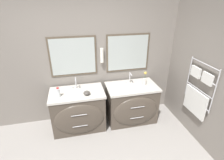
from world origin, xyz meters
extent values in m
cube|color=gray|center=(0.00, 1.71, 1.30)|extent=(5.70, 0.06, 2.60)
cube|color=brown|center=(-0.04, 1.67, 1.39)|extent=(0.90, 0.02, 0.78)
cube|color=#B2BCBA|center=(-0.04, 1.66, 1.39)|extent=(0.83, 0.01, 0.71)
cube|color=brown|center=(1.05, 1.67, 1.39)|extent=(0.90, 0.02, 0.78)
cube|color=#B2BCBA|center=(1.05, 1.66, 1.39)|extent=(0.83, 0.01, 0.71)
cylinder|color=white|center=(0.51, 1.63, 1.39)|extent=(0.07, 0.07, 0.29)
cube|color=silver|center=(0.51, 1.67, 1.39)|extent=(0.05, 0.02, 0.08)
cube|color=gray|center=(2.08, 0.76, 1.30)|extent=(0.06, 3.52, 2.60)
cylinder|color=silver|center=(2.02, 0.30, 1.09)|extent=(0.02, 0.02, 0.77)
cylinder|color=silver|center=(2.02, 0.94, 1.09)|extent=(0.02, 0.02, 0.77)
cylinder|color=silver|center=(2.02, 0.62, 1.44)|extent=(0.02, 0.64, 0.02)
cylinder|color=silver|center=(2.02, 0.62, 1.21)|extent=(0.02, 0.64, 0.02)
cylinder|color=silver|center=(2.02, 0.62, 0.97)|extent=(0.02, 0.64, 0.02)
cylinder|color=silver|center=(2.02, 0.62, 0.74)|extent=(0.02, 0.64, 0.02)
cube|color=white|center=(2.00, 0.62, 0.72)|extent=(0.04, 0.54, 0.45)
cube|color=white|center=(2.00, 0.48, 1.25)|extent=(0.04, 0.22, 0.18)
cube|color=white|center=(2.00, 0.76, 1.25)|extent=(0.04, 0.22, 0.18)
cube|color=#4C4238|center=(-0.04, 1.33, 0.38)|extent=(0.99, 0.59, 0.76)
ellipsoid|color=#4C4238|center=(-0.04, 1.03, 0.38)|extent=(0.91, 0.13, 0.64)
cube|color=beige|center=(-0.04, 1.33, 0.78)|extent=(1.02, 0.62, 0.04)
ellipsoid|color=white|center=(-0.04, 1.30, 0.76)|extent=(0.43, 0.38, 0.08)
cylinder|color=silver|center=(-0.04, 0.96, 0.53)|extent=(0.27, 0.01, 0.01)
cylinder|color=silver|center=(-0.04, 0.96, 0.29)|extent=(0.27, 0.01, 0.01)
cube|color=#4C4238|center=(1.05, 1.33, 0.38)|extent=(0.99, 0.59, 0.76)
ellipsoid|color=#4C4238|center=(1.05, 1.03, 0.38)|extent=(0.91, 0.13, 0.64)
cube|color=beige|center=(1.05, 1.33, 0.78)|extent=(1.02, 0.62, 0.04)
ellipsoid|color=white|center=(1.05, 1.30, 0.76)|extent=(0.43, 0.38, 0.08)
cylinder|color=silver|center=(1.05, 0.96, 0.53)|extent=(0.27, 0.01, 0.01)
cylinder|color=silver|center=(1.05, 0.96, 0.29)|extent=(0.27, 0.01, 0.01)
cylinder|color=silver|center=(-0.04, 1.49, 0.91)|extent=(0.02, 0.02, 0.22)
cylinder|color=silver|center=(-0.04, 1.43, 1.01)|extent=(0.02, 0.12, 0.02)
cylinder|color=silver|center=(-0.11, 1.49, 0.82)|extent=(0.03, 0.03, 0.04)
cylinder|color=silver|center=(0.03, 1.49, 0.82)|extent=(0.03, 0.03, 0.04)
cylinder|color=silver|center=(1.05, 1.49, 0.91)|extent=(0.02, 0.02, 0.22)
cylinder|color=silver|center=(1.05, 1.43, 1.01)|extent=(0.02, 0.12, 0.02)
cylinder|color=silver|center=(0.98, 1.49, 0.82)|extent=(0.03, 0.03, 0.04)
cylinder|color=silver|center=(1.12, 1.49, 0.82)|extent=(0.03, 0.03, 0.04)
cylinder|color=silver|center=(-0.36, 1.22, 0.88)|extent=(0.07, 0.07, 0.16)
cylinder|color=red|center=(-0.36, 1.22, 0.97)|extent=(0.04, 0.04, 0.02)
ellipsoid|color=#4C4742|center=(0.14, 1.18, 0.84)|extent=(0.12, 0.12, 0.07)
cylinder|color=silver|center=(1.32, 1.33, 0.87)|extent=(0.06, 0.06, 0.14)
cylinder|color=#477238|center=(1.32, 1.33, 1.00)|extent=(0.01, 0.01, 0.12)
sphere|color=#E5BF47|center=(1.32, 1.33, 1.06)|extent=(0.06, 0.06, 0.06)
camera|label=1|loc=(-0.04, -1.62, 2.41)|focal=28.00mm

